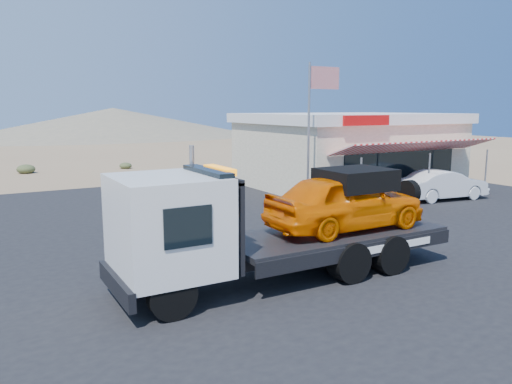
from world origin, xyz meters
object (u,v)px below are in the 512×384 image
Objects in this scene: white_sedan at (444,185)px; tow_truck at (282,218)px; flagpole at (313,119)px; jerky_store at (347,149)px.

tow_truck is at bearing 121.22° from white_sedan.
white_sedan is 7.41m from flagpole.
tow_truck is 2.08× the size of white_sedan.
tow_truck reaches higher than white_sedan.
jerky_store is (11.29, 11.06, 0.43)m from tow_truck.
flagpole is at bearing 49.03° from tow_truck.
tow_truck is at bearing -135.58° from jerky_store.
white_sedan is at bearing -9.89° from flagpole.
jerky_store is 7.36m from flagpole.
flagpole reaches higher than tow_truck.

